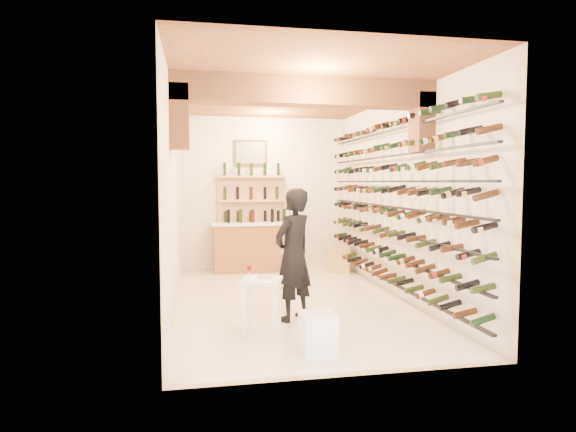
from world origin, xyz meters
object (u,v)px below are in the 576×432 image
at_px(chrome_barstool, 290,267).
at_px(tasting_table, 261,289).
at_px(back_counter, 253,245).
at_px(person, 293,254).
at_px(white_stool, 318,334).
at_px(crate_lower, 338,265).
at_px(wine_rack, 386,200).

bearing_deg(chrome_barstool, tasting_table, -108.94).
xyz_separation_m(back_counter, person, (0.12, -3.67, 0.35)).
height_order(white_stool, crate_lower, white_stool).
xyz_separation_m(back_counter, tasting_table, (-0.37, -4.17, 0.02)).
height_order(back_counter, crate_lower, back_counter).
bearing_deg(back_counter, person, -88.07).
distance_m(chrome_barstool, crate_lower, 1.93).
relative_size(wine_rack, white_stool, 12.70).
bearing_deg(tasting_table, crate_lower, 78.40).
distance_m(wine_rack, person, 2.10).
height_order(wine_rack, chrome_barstool, wine_rack).
bearing_deg(person, white_stool, 51.34).
height_order(white_stool, chrome_barstool, chrome_barstool).
relative_size(tasting_table, white_stool, 1.82).
height_order(tasting_table, white_stool, tasting_table).
bearing_deg(back_counter, chrome_barstool, -77.39).
relative_size(back_counter, chrome_barstool, 2.47).
bearing_deg(back_counter, crate_lower, -14.77).
relative_size(white_stool, person, 0.25).
xyz_separation_m(wine_rack, person, (-1.71, -1.02, -0.67)).
relative_size(white_stool, crate_lower, 0.89).
height_order(wine_rack, back_counter, wine_rack).
distance_m(tasting_table, chrome_barstool, 2.44).
height_order(person, crate_lower, person).
bearing_deg(white_stool, tasting_table, 120.64).
bearing_deg(crate_lower, back_counter, 165.23).
height_order(back_counter, chrome_barstool, back_counter).
distance_m(white_stool, crate_lower, 4.83).
relative_size(wine_rack, tasting_table, 6.99).
relative_size(tasting_table, person, 0.46).
relative_size(wine_rack, person, 3.24).
distance_m(back_counter, chrome_barstool, 1.92).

